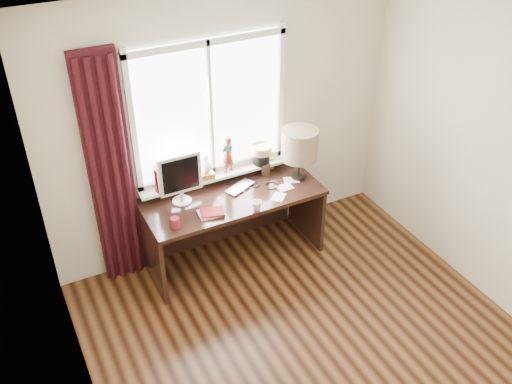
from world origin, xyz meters
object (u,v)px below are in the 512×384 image
red_cup (175,223)px  monitor (180,176)px  table_lamp (300,145)px  mug (257,205)px  desk (229,211)px  laptop (240,187)px

red_cup → monitor: (0.19, 0.34, 0.23)m
table_lamp → red_cup: bearing=-171.0°
mug → monitor: bearing=142.9°
mug → table_lamp: size_ratio=0.18×
desk → monitor: size_ratio=3.47×
mug → desk: size_ratio=0.05×
monitor → mug: bearing=-37.1°
monitor → table_lamp: bearing=-6.3°
desk → table_lamp: (0.71, -0.10, 0.61)m
red_cup → laptop: bearing=21.4°
mug → red_cup: red_cup is taller
laptop → red_cup: red_cup is taller
monitor → laptop: bearing=-4.2°
mug → red_cup: (-0.75, 0.08, 0.00)m
laptop → table_lamp: table_lamp is taller
mug → table_lamp: table_lamp is taller
red_cup → table_lamp: (1.36, 0.21, 0.31)m
red_cup → desk: 0.78m
mug → monitor: monitor is taller
laptop → table_lamp: (0.59, -0.09, 0.35)m
table_lamp → mug: bearing=-154.2°
laptop → monitor: (-0.57, 0.04, 0.27)m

